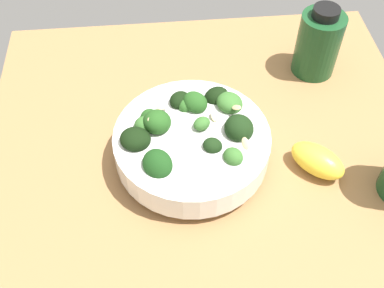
{
  "coord_description": "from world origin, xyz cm",
  "views": [
    {
      "loc": [
        42.64,
        -6.7,
        56.24
      ],
      "look_at": [
        0.26,
        -2.66,
        4.0
      ],
      "focal_mm": 43.75,
      "sensor_mm": 36.0,
      "label": 1
    }
  ],
  "objects": [
    {
      "name": "bowl_of_broccoli",
      "position": [
        -0.03,
        -2.71,
        3.98
      ],
      "size": [
        22.52,
        22.52,
        9.37
      ],
      "color": "white",
      "rests_on": "ground_plane"
    },
    {
      "name": "ground_plane",
      "position": [
        0.0,
        0.0,
        -2.24
      ],
      "size": [
        68.77,
        68.77,
        4.48
      ],
      "primitive_type": "cube",
      "color": "#996D42"
    },
    {
      "name": "bottle_tall",
      "position": [
        -18.19,
        20.57,
        5.84
      ],
      "size": [
        7.41,
        7.41,
        12.67
      ],
      "color": "#194723",
      "rests_on": "ground_plane"
    },
    {
      "name": "lemon_wedge",
      "position": [
        3.5,
        15.38,
        2.08
      ],
      "size": [
        9.14,
        9.14,
        4.15
      ],
      "primitive_type": "ellipsoid",
      "rotation": [
        0.0,
        0.0,
        3.93
      ],
      "color": "yellow",
      "rests_on": "ground_plane"
    }
  ]
}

